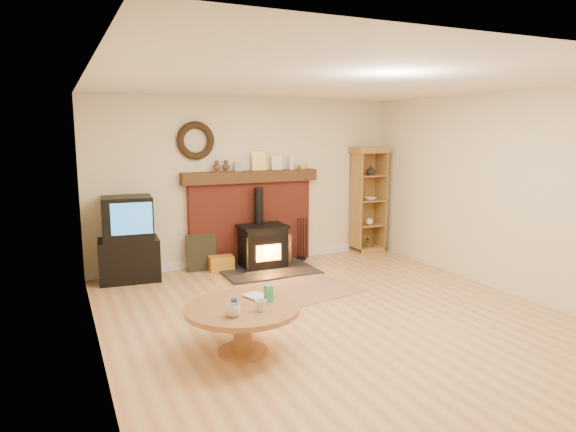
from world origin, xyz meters
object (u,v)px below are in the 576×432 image
wood_stove (263,248)px  tv_unit (128,241)px  curio_cabinet (368,200)px  coffee_table (243,315)px

wood_stove → tv_unit: size_ratio=1.17×
wood_stove → tv_unit: bearing=174.2°
tv_unit → curio_cabinet: 4.04m
tv_unit → curio_cabinet: curio_cabinet is taller
curio_cabinet → coffee_table: size_ratio=1.67×
coffee_table → curio_cabinet: bearing=42.0°
tv_unit → coffee_table: size_ratio=1.09×
tv_unit → wood_stove: bearing=-5.8°
tv_unit → coffee_table: tv_unit is taller
tv_unit → curio_cabinet: bearing=1.2°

